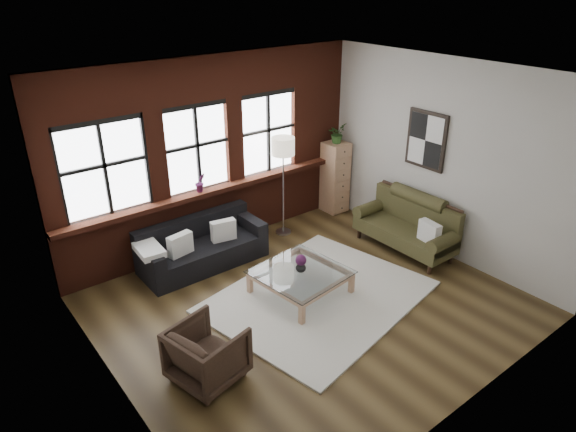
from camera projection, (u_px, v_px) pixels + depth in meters
floor at (308, 304)px, 7.38m from camera, size 5.50×5.50×0.00m
ceiling at (313, 78)px, 5.99m from camera, size 5.50×5.50×0.00m
wall_back at (212, 154)px, 8.45m from camera, size 5.50×0.00×5.50m
wall_front at (480, 287)px, 4.91m from camera, size 5.50×0.00×5.50m
wall_left at (102, 272)px, 5.15m from camera, size 0.00×5.00×5.00m
wall_right at (441, 159)px, 8.22m from camera, size 0.00×5.00×5.00m
brick_backwall at (214, 155)px, 8.41m from camera, size 5.50×0.12×3.20m
sill_ledge at (219, 188)px, 8.59m from camera, size 5.50×0.30×0.08m
window_left at (104, 170)px, 7.35m from camera, size 1.38×0.10×1.50m
window_mid at (197, 149)px, 8.18m from camera, size 1.38×0.10×1.50m
window_right at (268, 134)px, 8.96m from camera, size 1.38×0.10×1.50m
wall_poster at (426, 140)px, 8.30m from camera, size 0.05×0.74×0.94m
shag_rug at (319, 297)px, 7.52m from camera, size 3.41×2.90×0.03m
dark_sofa at (203, 244)px, 8.22m from camera, size 2.02×0.82×0.73m
pillow_a at (180, 245)px, 7.82m from camera, size 0.42×0.21×0.34m
pillow_b at (223, 230)px, 8.25m from camera, size 0.42×0.21×0.34m
vintage_settee at (405, 225)px, 8.60m from camera, size 0.80×1.80×0.96m
pillow_settee at (429, 232)px, 8.12m from camera, size 0.19×0.40×0.34m
armchair at (207, 354)px, 5.90m from camera, size 0.92×0.91×0.70m
coffee_table at (301, 283)px, 7.53m from camera, size 1.31×1.31×0.39m
vase at (301, 267)px, 7.42m from camera, size 0.17×0.17×0.16m
flowers at (301, 260)px, 7.37m from camera, size 0.16×0.16×0.16m
drawer_chest at (335, 177)px, 9.98m from camera, size 0.43×0.43×1.39m
potted_plant_top at (337, 133)px, 9.60m from camera, size 0.41×0.38×0.37m
floor_lamp at (283, 183)px, 8.96m from camera, size 0.40×0.40×1.95m
sill_plant at (200, 182)px, 8.28m from camera, size 0.18×0.15×0.32m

